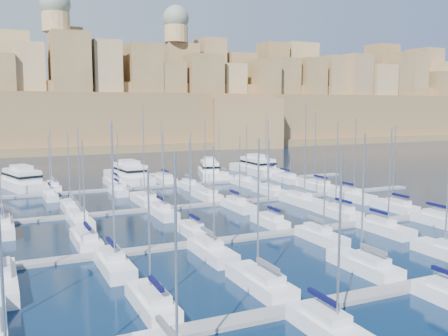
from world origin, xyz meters
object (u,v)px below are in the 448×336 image
sailboat_2 (261,282)px  motor_yacht_d (256,167)px  motor_yacht_a (21,181)px  motor_yacht_c (209,171)px  motor_yacht_b (129,174)px

sailboat_2 → motor_yacht_d: sailboat_2 is taller
motor_yacht_a → motor_yacht_d: same height
motor_yacht_c → motor_yacht_d: (13.79, 2.12, 0.00)m
motor_yacht_a → motor_yacht_c: (41.35, -1.90, 0.00)m
sailboat_2 → motor_yacht_b: bearing=85.7°
sailboat_2 → motor_yacht_d: 80.45m
sailboat_2 → motor_yacht_d: bearing=61.9°
sailboat_2 → motor_yacht_a: (-17.20, 70.70, 0.98)m
sailboat_2 → motor_yacht_a: sailboat_2 is taller
motor_yacht_a → motor_yacht_c: size_ratio=1.28×
motor_yacht_b → motor_yacht_c: 18.94m
motor_yacht_a → motor_yacht_b: 22.54m
sailboat_2 → motor_yacht_b: 71.22m
sailboat_2 → motor_yacht_a: size_ratio=0.75×
motor_yacht_a → motor_yacht_b: (22.54, 0.31, -0.00)m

